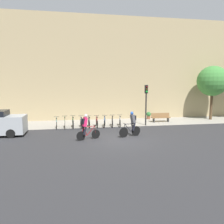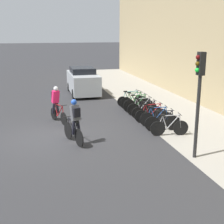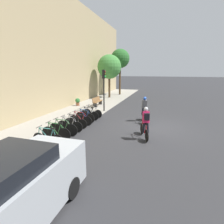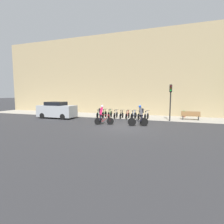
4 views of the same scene
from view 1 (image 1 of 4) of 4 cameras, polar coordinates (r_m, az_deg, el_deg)
name	(u,v)px [view 1 (image 1 of 4)]	position (r m, az deg, el deg)	size (l,w,h in m)	color
ground	(121,140)	(14.76, 2.28, -7.34)	(200.00, 200.00, 0.00)	#2B2B2D
kerb_strip	(106,123)	(21.26, -1.56, -2.83)	(44.00, 4.50, 0.01)	gray
building_facade	(102,68)	(23.52, -2.53, 11.31)	(44.00, 0.60, 10.78)	tan
cyclist_pink	(86,126)	(14.69, -6.86, -3.68)	(1.63, 0.71, 1.75)	black
cyclist_grey	(132,123)	(15.65, 5.23, -2.98)	(1.67, 0.64, 1.80)	black
parked_bike_0	(57,124)	(19.21, -14.27, -2.99)	(0.46, 1.64, 0.94)	black
parked_bike_1	(65,123)	(19.17, -12.22, -2.86)	(0.46, 1.68, 0.99)	black
parked_bike_2	(73,123)	(19.15, -10.15, -2.80)	(0.46, 1.72, 0.99)	black
parked_bike_3	(81,123)	(19.16, -8.08, -2.82)	(0.46, 1.67, 0.96)	black
parked_bike_4	(89,123)	(19.19, -6.01, -2.81)	(0.46, 1.61, 0.94)	black
parked_bike_5	(97,122)	(19.25, -3.96, -2.73)	(0.46, 1.70, 0.95)	black
parked_bike_6	(105,122)	(19.33, -1.93, -2.65)	(0.48, 1.60, 0.97)	black
parked_bike_7	(112,122)	(19.44, 0.10, -2.58)	(0.46, 1.63, 0.97)	black
parked_bike_8	(120,122)	(19.57, 2.09, -2.55)	(0.46, 1.63, 0.96)	black
traffic_light_pole	(146,98)	(19.86, 8.92, 3.75)	(0.26, 0.30, 3.67)	black
bench	(161,117)	(22.20, 12.61, -1.34)	(1.88, 0.44, 0.89)	brown
street_tree_0	(213,81)	(25.28, 24.78, 7.32)	(3.14, 3.14, 5.64)	#4C3823
potted_plant	(149,115)	(23.83, 9.55, -0.78)	(0.48, 0.48, 0.78)	brown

